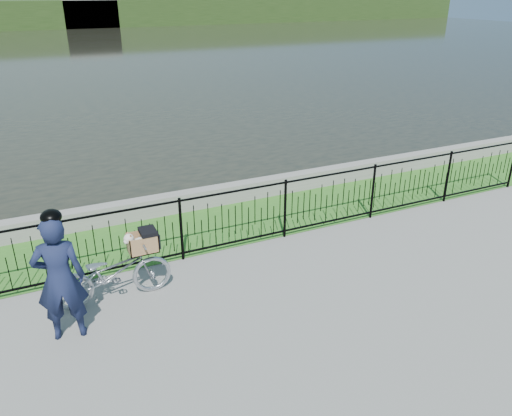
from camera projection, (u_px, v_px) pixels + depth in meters
ground at (277, 292)px, 7.75m from camera, size 120.00×120.00×0.00m
grass_strip at (216, 225)px, 9.89m from camera, size 60.00×2.00×0.01m
water at (60, 55)px, 35.01m from camera, size 120.00×120.00×0.00m
quay_wall at (199, 199)px, 10.64m from camera, size 60.00×0.30×0.40m
fence at (235, 219)px, 8.84m from camera, size 14.00×0.06×1.15m
far_treeline at (34, 14)px, 56.72m from camera, size 120.00×6.00×3.00m
far_building_right at (90, 13)px, 57.78m from camera, size 6.00×3.00×3.20m
bicycle_rig at (113, 272)px, 7.38m from camera, size 1.75×0.61×1.07m
cyclist at (59, 277)px, 6.42m from camera, size 0.70×0.51×1.84m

